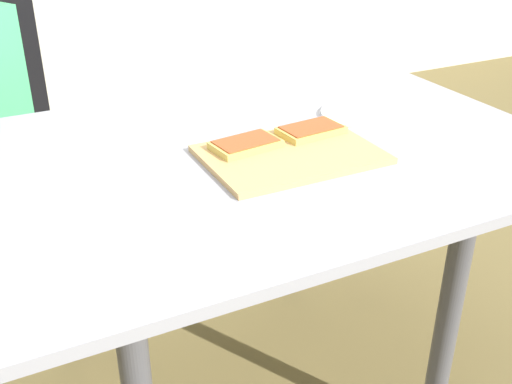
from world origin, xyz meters
TOP-DOWN VIEW (x-y plane):
  - dining_table at (0.00, 0.00)m, footprint 1.52×0.97m
  - cutting_board at (0.10, -0.07)m, footprint 0.38×0.27m
  - pizza_slice_far_left at (0.02, -0.01)m, footprint 0.16×0.11m
  - pizza_slice_far_right at (0.20, -0.00)m, footprint 0.16×0.10m
  - plate_white_right at (0.40, 0.08)m, footprint 0.21×0.21m

SIDE VIEW (x-z plane):
  - dining_table at x=0.00m, z-range 0.29..1.02m
  - plate_white_right at x=0.40m, z-range 0.73..0.74m
  - cutting_board at x=0.10m, z-range 0.73..0.75m
  - pizza_slice_far_left at x=0.02m, z-range 0.75..0.76m
  - pizza_slice_far_right at x=0.20m, z-range 0.75..0.76m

